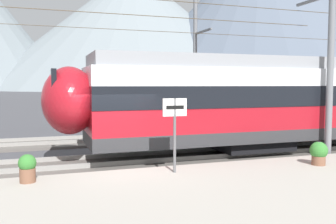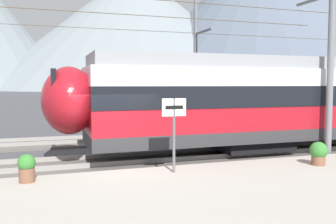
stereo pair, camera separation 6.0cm
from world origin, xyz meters
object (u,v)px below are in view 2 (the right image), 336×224
catenary_mast_mid (329,50)px  catenary_mast_far_side (196,64)px  platform_sign (174,118)px  potted_plant_by_shelter (318,152)px  potted_plant_platform_edge (27,167)px

catenary_mast_mid → catenary_mast_far_side: bearing=99.7°
platform_sign → potted_plant_by_shelter: 4.72m
platform_sign → potted_plant_platform_edge: bearing=177.1°
platform_sign → potted_plant_by_shelter: platform_sign is taller
platform_sign → potted_plant_by_shelter: bearing=-6.7°
potted_plant_platform_edge → catenary_mast_mid: bearing=5.9°
platform_sign → catenary_mast_mid: bearing=11.1°
potted_plant_platform_edge → potted_plant_by_shelter: size_ratio=0.99×
platform_sign → potted_plant_platform_edge: size_ratio=2.91×
catenary_mast_far_side → platform_sign: catenary_mast_far_side is taller
potted_plant_platform_edge → catenary_mast_far_side: bearing=48.1°
catenary_mast_mid → potted_plant_by_shelter: bearing=-136.2°
catenary_mast_far_side → potted_plant_platform_edge: bearing=-131.9°
catenary_mast_far_side → potted_plant_platform_edge: 13.65m
catenary_mast_far_side → platform_sign: 11.40m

